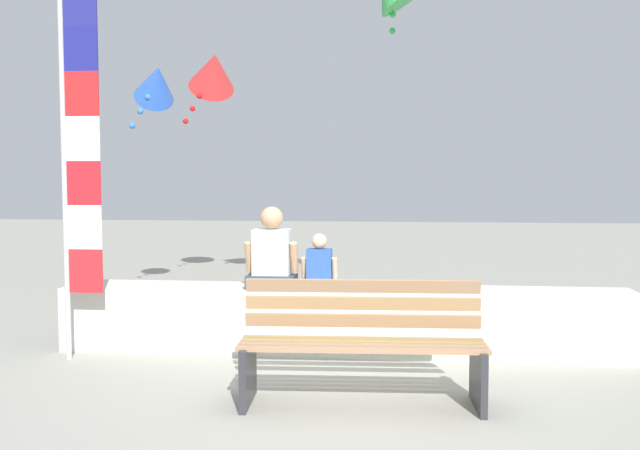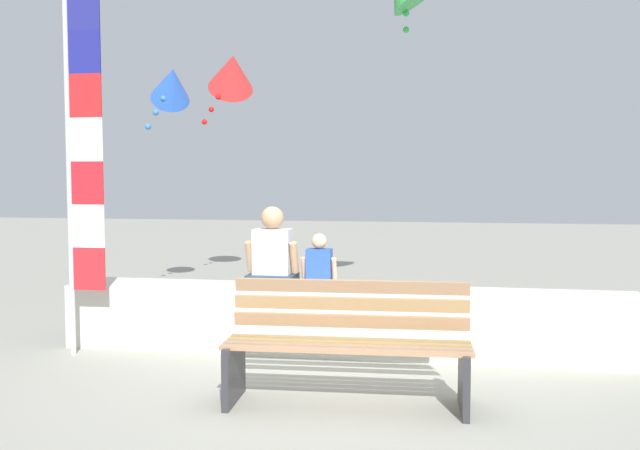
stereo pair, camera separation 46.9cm
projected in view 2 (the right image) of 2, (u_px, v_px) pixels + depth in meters
The scene contains 8 objects.
ground_plane at pixel (327, 382), 5.73m from camera, with size 40.00×40.00×0.00m, color gray.
seawall_ledge at pixel (344, 320), 6.69m from camera, with size 5.39×0.62×0.61m, color beige.
park_bench at pixel (348, 346), 5.19m from camera, with size 1.82×0.69×0.88m.
person_adult at pixel (272, 256), 6.75m from camera, with size 0.51×0.37×0.77m.
person_child at pixel (319, 267), 6.68m from camera, with size 0.34×0.25×0.52m.
flag_banner at pixel (80, 152), 6.46m from camera, with size 0.36×0.05×3.40m.
kite_red at pixel (232, 72), 10.18m from camera, with size 0.95×1.07×1.20m.
kite_blue at pixel (171, 85), 8.94m from camera, with size 0.78×0.86×0.93m.
Camera 2 is at (0.91, -5.55, 1.68)m, focal length 39.57 mm.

